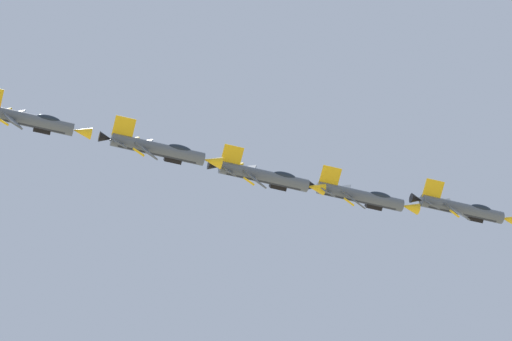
{
  "coord_description": "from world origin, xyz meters",
  "views": [
    {
      "loc": [
        0.48,
        -5.18,
        1.86
      ],
      "look_at": [
        10.72,
        102.98,
        107.11
      ],
      "focal_mm": 81.25,
      "sensor_mm": 36.0,
      "label": 1
    }
  ],
  "objects_px": {
    "fighter_jet_right_outer": "(29,120)",
    "fighter_jet_right_wing": "(266,177)",
    "fighter_jet_lead": "(464,210)",
    "fighter_jet_left_outer": "(160,150)",
    "fighter_jet_left_wing": "(362,197)"
  },
  "relations": [
    {
      "from": "fighter_jet_right_wing",
      "to": "fighter_jet_left_outer",
      "type": "bearing_deg",
      "value": -83.67
    },
    {
      "from": "fighter_jet_lead",
      "to": "fighter_jet_right_wing",
      "type": "distance_m",
      "value": 28.43
    },
    {
      "from": "fighter_jet_right_outer",
      "to": "fighter_jet_right_wing",
      "type": "bearing_deg",
      "value": 87.03
    },
    {
      "from": "fighter_jet_lead",
      "to": "fighter_jet_left_wing",
      "type": "relative_size",
      "value": 1.0
    },
    {
      "from": "fighter_jet_left_wing",
      "to": "fighter_jet_left_outer",
      "type": "height_order",
      "value": "fighter_jet_left_wing"
    },
    {
      "from": "fighter_jet_right_wing",
      "to": "fighter_jet_right_outer",
      "type": "height_order",
      "value": "fighter_jet_right_outer"
    },
    {
      "from": "fighter_jet_lead",
      "to": "fighter_jet_right_outer",
      "type": "xyz_separation_m",
      "value": [
        -58.6,
        -10.67,
        0.71
      ]
    },
    {
      "from": "fighter_jet_left_wing",
      "to": "fighter_jet_left_outer",
      "type": "relative_size",
      "value": 1.0
    },
    {
      "from": "fighter_jet_left_outer",
      "to": "fighter_jet_right_outer",
      "type": "xyz_separation_m",
      "value": [
        -16.88,
        -0.31,
        3.44
      ]
    },
    {
      "from": "fighter_jet_left_wing",
      "to": "fighter_jet_right_wing",
      "type": "distance_m",
      "value": 13.71
    },
    {
      "from": "fighter_jet_left_outer",
      "to": "fighter_jet_left_wing",
      "type": "bearing_deg",
      "value": 94.19
    },
    {
      "from": "fighter_jet_lead",
      "to": "fighter_jet_left_outer",
      "type": "height_order",
      "value": "fighter_jet_lead"
    },
    {
      "from": "fighter_jet_left_wing",
      "to": "fighter_jet_right_wing",
      "type": "xyz_separation_m",
      "value": [
        -13.29,
        -3.31,
        -0.65
      ]
    },
    {
      "from": "fighter_jet_left_outer",
      "to": "fighter_jet_right_outer",
      "type": "bearing_deg",
      "value": -101.05
    },
    {
      "from": "fighter_jet_right_wing",
      "to": "fighter_jet_right_outer",
      "type": "distance_m",
      "value": 31.3
    }
  ]
}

